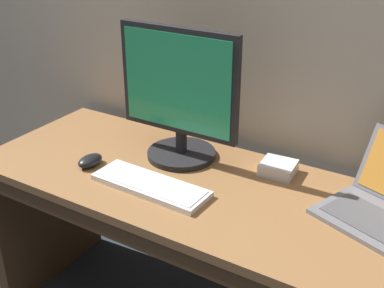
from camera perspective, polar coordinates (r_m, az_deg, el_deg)
desk at (r=1.77m, az=2.28°, el=-11.13°), size 1.73×0.62×0.71m
external_monitor at (r=1.75m, az=-1.50°, el=5.24°), size 0.46×0.25×0.49m
wired_keyboard at (r=1.65m, az=-4.80°, el=-4.75°), size 0.41×0.15×0.02m
computer_mouse at (r=1.82m, az=-11.65°, el=-1.89°), size 0.07×0.11×0.04m
external_drive_box at (r=1.75m, az=9.89°, el=-2.74°), size 0.13×0.12×0.04m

